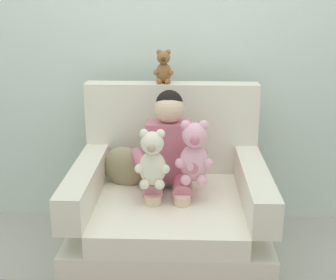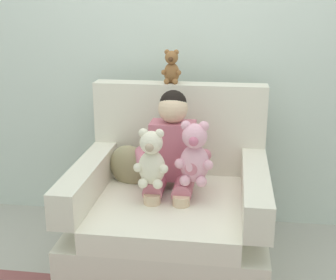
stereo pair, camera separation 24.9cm
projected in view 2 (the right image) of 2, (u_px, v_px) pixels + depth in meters
ground_plane at (170, 265)px, 2.77m from camera, size 8.00×8.00×0.00m
back_wall at (185, 33)px, 3.06m from camera, size 6.00×0.10×2.60m
armchair at (172, 214)px, 2.73m from camera, size 1.08×0.98×1.02m
seated_child at (171, 156)px, 2.66m from camera, size 0.45×0.39×0.82m
plush_pink at (194, 154)px, 2.51m from camera, size 0.21×0.17×0.35m
plush_cream at (152, 159)px, 2.48m from camera, size 0.19×0.15×0.32m
plush_brown_on_backrest at (172, 68)px, 2.84m from camera, size 0.12×0.10×0.21m
throw_pillow at (129, 166)px, 2.82m from camera, size 0.28×0.18×0.26m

